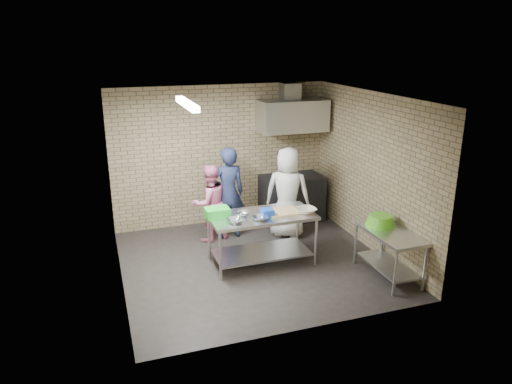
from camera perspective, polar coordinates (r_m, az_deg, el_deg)
floor at (r=8.02m, az=-0.22°, el=-8.33°), size 4.20×4.20×0.00m
ceiling at (r=7.24m, az=-0.24°, el=11.19°), size 4.20×4.20×0.00m
back_wall at (r=9.37m, az=-4.14°, el=4.32°), size 4.20×0.06×2.70m
front_wall at (r=5.77m, az=6.12°, el=-4.59°), size 4.20×0.06×2.70m
left_wall at (r=7.17m, az=-16.35°, el=-0.69°), size 0.06×4.00×2.70m
right_wall at (r=8.40m, az=13.48°, el=2.25°), size 0.06×4.00×2.70m
prep_table at (r=7.85m, az=0.68°, el=-5.55°), size 1.68×0.84×0.84m
side_counter at (r=7.72m, az=15.36°, el=-7.06°), size 0.60×1.20×0.75m
stove at (r=9.73m, az=4.22°, el=-0.70°), size 1.20×0.70×0.90m
range_hood at (r=9.38m, az=4.34°, el=8.99°), size 1.30×0.60×0.60m
hood_duct at (r=9.46m, az=4.04°, el=11.83°), size 0.35×0.30×0.30m
wall_shelf at (r=9.70m, az=5.52°, el=8.18°), size 0.80×0.20×0.04m
fluorescent_fixture at (r=7.00m, az=-8.15°, el=10.28°), size 0.10×1.25×0.08m
green_crate at (r=7.59m, az=-4.60°, el=-2.44°), size 0.37×0.28×0.15m
blue_tub at (r=7.60m, az=1.30°, el=-2.46°), size 0.19×0.19×0.12m
cutting_board at (r=7.79m, az=3.17°, el=-2.34°), size 0.51×0.39×0.03m
mixing_bowl_a at (r=7.36m, az=-2.47°, el=-3.41°), size 0.29×0.29×0.06m
mixing_bowl_b at (r=7.64m, az=-1.56°, el=-2.59°), size 0.22×0.22×0.06m
mixing_bowl_c at (r=7.46m, az=0.53°, el=-3.12°), size 0.27×0.27×0.06m
ceramic_bowl at (r=7.80m, az=5.92°, el=-2.18°), size 0.36×0.36×0.08m
green_basin at (r=7.72m, az=14.49°, el=-3.26°), size 0.46×0.46×0.17m
bottle_red at (r=9.58m, az=4.16°, el=8.77°), size 0.07×0.07×0.18m
bottle_green at (r=9.74m, az=6.35°, el=8.77°), size 0.06×0.06×0.15m
man_navy at (r=8.72m, az=-3.33°, el=-0.13°), size 0.63×0.42×1.70m
woman_pink at (r=8.67m, az=-5.50°, el=-1.32°), size 0.79×0.67×1.40m
woman_white at (r=8.79m, az=3.74°, el=-0.07°), size 0.98×0.89×1.68m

